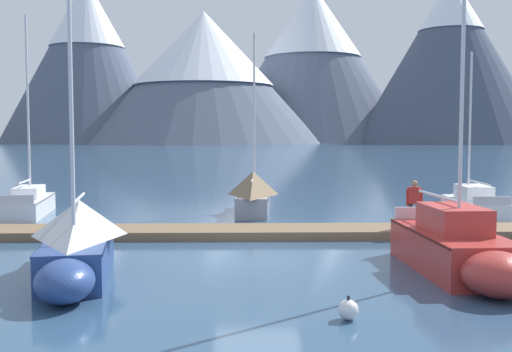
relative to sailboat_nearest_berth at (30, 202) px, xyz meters
name	(u,v)px	position (x,y,z in m)	size (l,w,h in m)	color
ground_plane	(257,259)	(10.14, -9.78, -0.54)	(700.00, 700.00, 0.00)	#2D4C6B
mountain_west_summit	(87,58)	(-48.25, 189.35, 29.34)	(60.21, 60.21, 57.35)	#4C566B
mountain_central_massif	(204,73)	(-6.71, 182.90, 23.55)	(81.51, 81.51, 44.98)	slate
mountain_shoulder_ridge	(312,60)	(33.34, 211.16, 31.24)	(78.45, 78.45, 60.45)	slate
mountain_east_summit	(450,58)	(77.52, 181.86, 28.44)	(64.66, 64.66, 56.62)	#424C60
dock	(256,232)	(10.14, -5.78, -0.40)	(23.57, 2.57, 0.30)	brown
sailboat_nearest_berth	(30,202)	(0.00, 0.00, 0.00)	(2.27, 5.82, 8.88)	silver
sailboat_second_berth	(78,242)	(5.55, -11.89, 0.36)	(2.49, 6.10, 8.19)	navy
sailboat_mid_dock_port	(254,193)	(10.06, 0.50, 0.37)	(1.81, 5.91, 8.25)	#93939E
sailboat_mid_dock_starboard	(459,249)	(15.34, -11.77, 0.14)	(2.21, 6.14, 8.16)	#B2332D
sailboat_far_berth	(470,203)	(19.88, 0.01, -0.03)	(1.87, 5.70, 7.31)	white
person_on_dock	(414,201)	(15.75, -5.87, 0.72)	(0.53, 0.38, 1.69)	#232328
mooring_buoy_channel_marker	(348,310)	(11.89, -15.51, -0.34)	(0.40, 0.40, 0.48)	white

